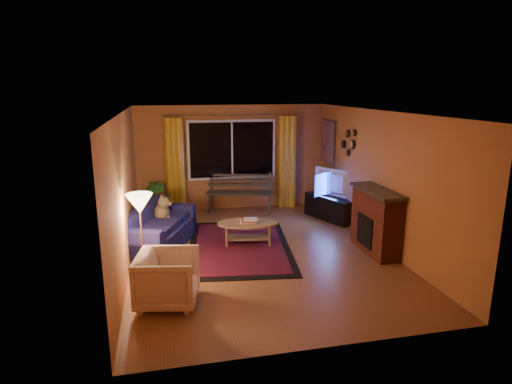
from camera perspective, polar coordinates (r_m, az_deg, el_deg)
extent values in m
cube|color=brown|center=(7.81, 0.48, -8.09)|extent=(4.50, 6.00, 0.02)
cube|color=white|center=(7.25, 0.52, 10.71)|extent=(4.50, 6.00, 0.02)
cube|color=#B87338|center=(10.33, -3.25, 4.59)|extent=(4.50, 0.02, 2.50)
cube|color=#B87338|center=(7.28, -17.12, 0.06)|extent=(0.02, 6.00, 2.50)
cube|color=#B87338|center=(8.23, 16.04, 1.68)|extent=(0.02, 6.00, 2.50)
cube|color=black|center=(10.24, -3.21, 5.64)|extent=(2.00, 0.02, 1.30)
cylinder|color=#BF8C3F|center=(10.11, -3.23, 10.09)|extent=(3.20, 0.03, 0.03)
cylinder|color=gold|center=(10.10, -10.72, 3.41)|extent=(0.36, 0.36, 2.24)
cylinder|color=gold|center=(10.53, 4.16, 4.03)|extent=(0.36, 0.36, 2.24)
cube|color=#302C21|center=(10.16, -2.15, -1.41)|extent=(1.64, 0.88, 0.47)
imported|color=#235B1E|center=(9.93, -13.21, -1.08)|extent=(0.50, 0.50, 0.82)
cube|color=#191745|center=(8.12, -12.75, -4.64)|extent=(1.46, 2.04, 0.76)
imported|color=beige|center=(6.03, -11.69, -10.95)|extent=(0.88, 0.92, 0.81)
cylinder|color=#BF8C3F|center=(6.77, -14.99, -5.91)|extent=(0.27, 0.27, 1.34)
cube|color=#690601|center=(8.07, -2.25, -7.20)|extent=(2.23, 3.15, 0.02)
cylinder|color=#937953|center=(8.16, -1.09, -5.47)|extent=(1.34, 1.34, 0.42)
cube|color=black|center=(9.76, 9.86, -2.08)|extent=(0.87, 1.33, 0.53)
imported|color=black|center=(9.62, 10.00, 1.17)|extent=(0.66, 0.98, 0.61)
cube|color=maroon|center=(7.96, 15.72, -3.91)|extent=(0.40, 1.20, 1.10)
cube|color=#DC5B0F|center=(10.33, 9.56, 6.66)|extent=(0.04, 0.76, 0.96)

